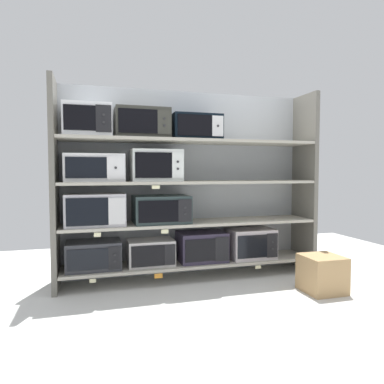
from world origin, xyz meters
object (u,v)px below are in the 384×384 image
(microwave_6, at_px, (95,168))
(microwave_10, at_px, (195,128))
(microwave_5, at_px, (161,209))
(shipping_carton, at_px, (322,274))
(microwave_7, at_px, (156,165))
(microwave_8, at_px, (87,121))
(microwave_9, at_px, (142,124))
(microwave_4, at_px, (95,209))
(microwave_0, at_px, (94,255))
(microwave_1, at_px, (150,252))
(microwave_2, at_px, (202,246))
(microwave_3, at_px, (250,243))

(microwave_6, xyz_separation_m, microwave_10, (1.04, -0.00, 0.43))
(microwave_5, xyz_separation_m, shipping_carton, (1.42, -0.78, -0.59))
(microwave_7, xyz_separation_m, microwave_10, (0.42, -0.00, 0.41))
(microwave_6, relative_size, shipping_carton, 1.61)
(microwave_8, height_order, microwave_9, microwave_8)
(microwave_4, height_order, microwave_8, microwave_8)
(microwave_0, bearing_deg, microwave_1, -0.03)
(microwave_0, bearing_deg, microwave_4, -0.74)
(microwave_10, bearing_deg, microwave_5, 179.97)
(microwave_2, bearing_deg, microwave_8, -180.00)
(microwave_3, xyz_separation_m, microwave_6, (-1.70, 0.00, 0.85))
(microwave_0, relative_size, microwave_3, 1.06)
(microwave_2, distance_m, microwave_4, 1.20)
(microwave_0, height_order, microwave_3, microwave_3)
(microwave_3, xyz_separation_m, microwave_7, (-1.08, -0.00, 0.88))
(microwave_10, bearing_deg, microwave_3, 0.02)
(microwave_2, relative_size, microwave_9, 0.93)
(microwave_8, relative_size, microwave_10, 0.88)
(microwave_1, height_order, microwave_4, microwave_4)
(microwave_6, height_order, microwave_9, microwave_9)
(microwave_0, distance_m, microwave_1, 0.58)
(microwave_1, distance_m, microwave_10, 1.41)
(microwave_9, bearing_deg, microwave_6, 179.98)
(microwave_5, distance_m, microwave_8, 1.16)
(microwave_0, bearing_deg, microwave_3, -0.00)
(shipping_carton, bearing_deg, microwave_2, 141.30)
(microwave_7, xyz_separation_m, microwave_8, (-0.68, 0.00, 0.43))
(microwave_1, bearing_deg, microwave_5, 0.08)
(microwave_6, distance_m, microwave_8, 0.46)
(microwave_5, bearing_deg, microwave_9, -179.99)
(microwave_9, distance_m, microwave_10, 0.57)
(microwave_9, xyz_separation_m, shipping_carton, (1.62, -0.78, -1.48))
(microwave_5, height_order, shipping_carton, microwave_5)
(microwave_2, xyz_separation_m, microwave_5, (-0.45, -0.00, 0.42))
(microwave_10, height_order, shipping_carton, microwave_10)
(microwave_4, bearing_deg, microwave_6, 95.58)
(microwave_1, height_order, shipping_carton, microwave_1)
(microwave_1, xyz_separation_m, microwave_8, (-0.62, 0.00, 1.35))
(microwave_6, height_order, shipping_carton, microwave_6)
(microwave_8, bearing_deg, microwave_6, 0.03)
(microwave_4, relative_size, microwave_6, 1.00)
(microwave_0, xyz_separation_m, microwave_1, (0.58, -0.00, -0.01))
(microwave_2, bearing_deg, microwave_3, -0.01)
(microwave_2, relative_size, microwave_10, 0.99)
(microwave_6, distance_m, microwave_10, 1.13)
(microwave_6, xyz_separation_m, microwave_9, (0.48, -0.00, 0.45))
(microwave_7, bearing_deg, microwave_5, 0.11)
(microwave_1, relative_size, microwave_8, 1.04)
(microwave_0, bearing_deg, microwave_7, -0.02)
(microwave_3, xyz_separation_m, shipping_carton, (0.39, -0.78, -0.17))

